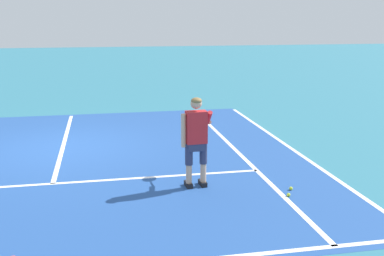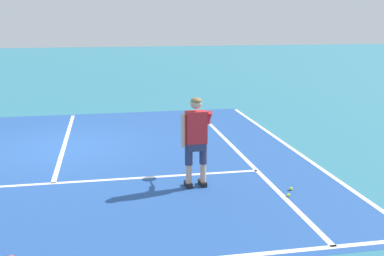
# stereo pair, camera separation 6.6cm
# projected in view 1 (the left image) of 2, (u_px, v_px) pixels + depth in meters

# --- Properties ---
(ground_plane) EXTENTS (80.00, 80.00, 0.00)m
(ground_plane) POSITION_uv_depth(u_px,v_px,m) (63.00, 148.00, 11.36)
(ground_plane) COLOR teal
(court_inner_surface) EXTENTS (10.98, 10.16, 0.00)m
(court_inner_surface) POSITION_uv_depth(u_px,v_px,m) (59.00, 160.00, 10.35)
(court_inner_surface) COLOR #234C93
(court_inner_surface) RESTS_ON ground
(line_service) EXTENTS (8.23, 0.10, 0.01)m
(line_service) POSITION_uv_depth(u_px,v_px,m) (53.00, 184.00, 8.90)
(line_service) COLOR white
(line_service) RESTS_ON ground
(line_centre_service) EXTENTS (0.10, 6.40, 0.01)m
(line_centre_service) POSITION_uv_depth(u_px,v_px,m) (64.00, 141.00, 11.95)
(line_centre_service) COLOR white
(line_centre_service) RESTS_ON ground
(line_singles_right) EXTENTS (0.10, 9.76, 0.01)m
(line_singles_right) POSITION_uv_depth(u_px,v_px,m) (236.00, 150.00, 11.12)
(line_singles_right) COLOR white
(line_singles_right) RESTS_ON ground
(line_doubles_right) EXTENTS (0.10, 9.76, 0.01)m
(line_doubles_right) POSITION_uv_depth(u_px,v_px,m) (290.00, 147.00, 11.38)
(line_doubles_right) COLOR white
(line_doubles_right) RESTS_ON ground
(tennis_player) EXTENTS (0.62, 1.14, 1.71)m
(tennis_player) POSITION_uv_depth(u_px,v_px,m) (196.00, 136.00, 8.55)
(tennis_player) COLOR black
(tennis_player) RESTS_ON ground
(tennis_ball_near_feet) EXTENTS (0.07, 0.07, 0.07)m
(tennis_ball_near_feet) POSITION_uv_depth(u_px,v_px,m) (289.00, 195.00, 8.26)
(tennis_ball_near_feet) COLOR #CCE02D
(tennis_ball_near_feet) RESTS_ON ground
(tennis_ball_by_baseline) EXTENTS (0.07, 0.07, 0.07)m
(tennis_ball_by_baseline) POSITION_uv_depth(u_px,v_px,m) (291.00, 188.00, 8.57)
(tennis_ball_by_baseline) COLOR #CCE02D
(tennis_ball_by_baseline) RESTS_ON ground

